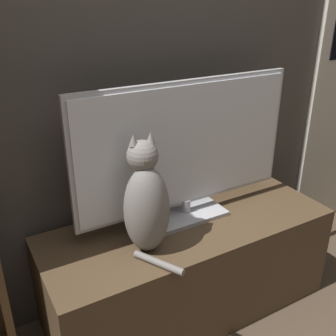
# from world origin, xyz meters

# --- Properties ---
(wall_back) EXTENTS (4.80, 0.05, 2.60)m
(wall_back) POSITION_xyz_m (0.00, 1.22, 1.30)
(wall_back) COLOR #47423D
(wall_back) RESTS_ON ground_plane
(tv_stand) EXTENTS (1.36, 0.52, 0.49)m
(tv_stand) POSITION_xyz_m (0.00, 0.92, 0.24)
(tv_stand) COLOR brown
(tv_stand) RESTS_ON ground_plane
(tv) EXTENTS (1.07, 0.22, 0.65)m
(tv) POSITION_xyz_m (0.03, 1.00, 0.82)
(tv) COLOR #B7B7BC
(tv) RESTS_ON tv_stand
(cat) EXTENTS (0.20, 0.33, 0.50)m
(cat) POSITION_xyz_m (-0.25, 0.85, 0.70)
(cat) COLOR gray
(cat) RESTS_ON tv_stand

